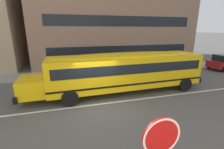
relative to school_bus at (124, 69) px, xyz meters
name	(u,v)px	position (x,y,z in m)	size (l,w,h in m)	color
ground_plane	(98,104)	(-2.14, -1.52, -1.62)	(400.00, 400.00, 0.00)	#54514F
sidewalk_far	(84,73)	(-2.14, 5.85, -1.61)	(120.00, 3.00, 0.01)	gray
lane_centreline	(98,104)	(-2.14, -1.52, -1.62)	(110.00, 0.16, 0.01)	silver
school_bus	(124,69)	(0.00, 0.00, 0.00)	(12.24, 2.91, 2.73)	yellow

